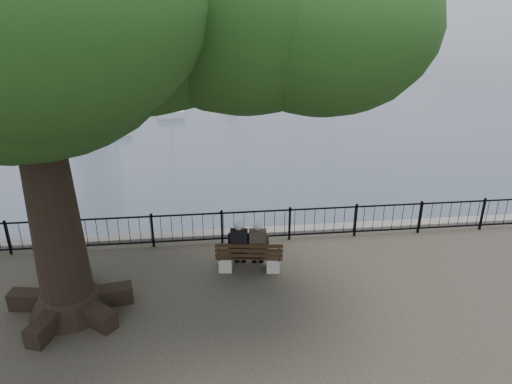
{
  "coord_description": "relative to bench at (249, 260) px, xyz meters",
  "views": [
    {
      "loc": [
        -1.37,
        -10.39,
        7.4
      ],
      "look_at": [
        0.0,
        2.5,
        1.6
      ],
      "focal_mm": 35.0,
      "sensor_mm": 36.0,
      "label": 1
    }
  ],
  "objects": [
    {
      "name": "bench",
      "position": [
        0.0,
        0.0,
        0.0
      ],
      "size": [
        1.82,
        0.75,
        0.93
      ],
      "color": "#A19F99",
      "rests_on": "ground"
    },
    {
      "name": "railing",
      "position": [
        0.34,
        1.53,
        0.23
      ],
      "size": [
        22.06,
        0.06,
        1.0
      ],
      "color": "black",
      "rests_on": "ground"
    },
    {
      "name": "sailboat_e",
      "position": [
        -9.87,
        25.05,
        -0.97
      ],
      "size": [
        2.65,
        5.66,
        12.39
      ],
      "color": "silver",
      "rests_on": "ground"
    },
    {
      "name": "harbor",
      "position": [
        0.34,
        2.03,
        -0.82
      ],
      "size": [
        260.0,
        260.0,
        1.2
      ],
      "color": "slate",
      "rests_on": "ground"
    },
    {
      "name": "lion_monument",
      "position": [
        2.34,
        48.96,
        0.95
      ],
      "size": [
        6.14,
        6.14,
        9.02
      ],
      "color": "slate",
      "rests_on": "ground"
    },
    {
      "name": "sailboat_b",
      "position": [
        -3.26,
        21.68,
        -0.98
      ],
      "size": [
        2.03,
        6.01,
        12.45
      ],
      "color": "silver",
      "rests_on": "ground"
    },
    {
      "name": "sailboat_a",
      "position": [
        -6.41,
        18.46,
        -1.01
      ],
      "size": [
        2.71,
        6.34,
        11.1
      ],
      "color": "silver",
      "rests_on": "ground"
    },
    {
      "name": "person_right",
      "position": [
        0.23,
        0.07,
        0.35
      ],
      "size": [
        0.46,
        0.77,
        1.48
      ],
      "color": "black",
      "rests_on": "ground"
    },
    {
      "name": "sailboat_d",
      "position": [
        9.38,
        27.57,
        -1.04
      ],
      "size": [
        2.88,
        5.92,
        9.71
      ],
      "color": "silver",
      "rests_on": "ground"
    },
    {
      "name": "person_left",
      "position": [
        -0.25,
        0.13,
        0.35
      ],
      "size": [
        0.46,
        0.77,
        1.48
      ],
      "color": "black",
      "rests_on": "ground"
    },
    {
      "name": "sailboat_f",
      "position": [
        2.48,
        31.72,
        -1.03
      ],
      "size": [
        3.08,
        4.81,
        9.19
      ],
      "color": "silver",
      "rests_on": "ground"
    },
    {
      "name": "sailboat_g",
      "position": [
        7.76,
        35.76,
        -1.03
      ],
      "size": [
        1.6,
        5.68,
        10.18
      ],
      "color": "silver",
      "rests_on": "ground"
    }
  ]
}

